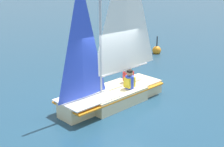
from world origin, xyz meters
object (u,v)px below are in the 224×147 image
Objects in this scene: sailboat_main at (113,79)px; sailor_crew at (128,79)px; sailor_helm at (130,85)px; buoy_marker at (157,50)px.

sailboat_main reaches higher than sailor_crew.
sailboat_main reaches higher than sailor_helm.
sailor_crew is 1.10× the size of buoy_marker.
buoy_marker is (7.04, 2.34, -0.71)m from sailboat_main.
sailor_helm is at bearing -157.54° from buoy_marker.
sailor_crew is (0.96, 0.03, -0.27)m from sailboat_main.
sailboat_main is 5.02× the size of sailor_helm.
sailboat_main reaches higher than buoy_marker.
sailor_helm reaches higher than buoy_marker.
sailboat_main is 5.03× the size of sailor_crew.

